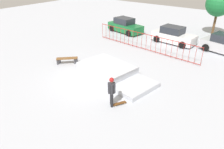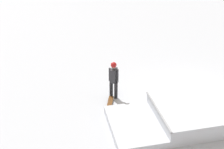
{
  "view_description": "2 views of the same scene",
  "coord_description": "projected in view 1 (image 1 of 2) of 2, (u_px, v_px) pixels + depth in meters",
  "views": [
    {
      "loc": [
        8.61,
        -9.04,
        6.77
      ],
      "look_at": [
        1.78,
        -0.14,
        0.9
      ],
      "focal_mm": 33.46,
      "sensor_mm": 36.0,
      "label": 1
    },
    {
      "loc": [
        7.18,
        8.57,
        7.22
      ],
      "look_at": [
        2.89,
        -1.96,
        1.0
      ],
      "focal_mm": 48.2,
      "sensor_mm": 36.0,
      "label": 2
    }
  ],
  "objects": [
    {
      "name": "skater",
      "position": [
        112.0,
        90.0,
        10.91
      ],
      "size": [
        0.42,
        0.43,
        1.73
      ],
      "rotation": [
        0.0,
        0.0,
        0.8
      ],
      "color": "black",
      "rests_on": "ground"
    },
    {
      "name": "skate_ramp",
      "position": [
        111.0,
        72.0,
        14.23
      ],
      "size": [
        5.76,
        3.47,
        0.74
      ],
      "rotation": [
        0.0,
        0.0,
        -0.17
      ],
      "color": "silver",
      "rests_on": "ground"
    },
    {
      "name": "parked_car_green",
      "position": [
        125.0,
        26.0,
        23.56
      ],
      "size": [
        4.35,
        2.51,
        1.6
      ],
      "rotation": [
        0.0,
        0.0,
        -0.19
      ],
      "color": "#196B33",
      "rests_on": "ground"
    },
    {
      "name": "park_bench",
      "position": [
        67.0,
        59.0,
        16.06
      ],
      "size": [
        1.42,
        1.41,
        0.48
      ],
      "rotation": [
        0.0,
        0.0,
        3.92
      ],
      "color": "brown",
      "rests_on": "ground"
    },
    {
      "name": "distant_tree",
      "position": [
        219.0,
        4.0,
        21.13
      ],
      "size": [
        2.58,
        2.58,
        4.65
      ],
      "color": "brown",
      "rests_on": "ground"
    },
    {
      "name": "ground_plane",
      "position": [
        92.0,
        78.0,
        14.14
      ],
      "size": [
        60.0,
        60.0,
        0.0
      ],
      "primitive_type": "plane",
      "color": "#B2B7C1"
    },
    {
      "name": "skateboard",
      "position": [
        119.0,
        103.0,
        11.42
      ],
      "size": [
        0.56,
        0.8,
        0.09
      ],
      "rotation": [
        0.0,
        0.0,
        1.07
      ],
      "color": "#593314",
      "rests_on": "ground"
    },
    {
      "name": "perimeter_fence",
      "position": [
        144.0,
        41.0,
        18.61
      ],
      "size": [
        10.42,
        0.98,
        1.5
      ],
      "rotation": [
        0.0,
        0.0,
        -0.09
      ],
      "color": "maroon",
      "rests_on": "ground"
    },
    {
      "name": "parked_car_white",
      "position": [
        173.0,
        36.0,
        20.27
      ],
      "size": [
        4.23,
        2.19,
        1.6
      ],
      "rotation": [
        0.0,
        0.0,
        -0.08
      ],
      "color": "white",
      "rests_on": "ground"
    }
  ]
}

